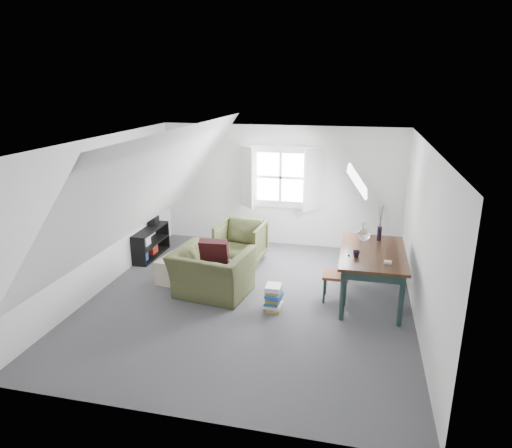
% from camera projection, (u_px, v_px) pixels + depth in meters
% --- Properties ---
extents(floor, '(5.50, 5.50, 0.00)m').
position_uv_depth(floor, '(250.00, 300.00, 7.27)').
color(floor, '#47464B').
rests_on(floor, ground).
extents(ceiling, '(5.50, 5.50, 0.00)m').
position_uv_depth(ceiling, '(249.00, 142.00, 6.52)').
color(ceiling, white).
rests_on(ceiling, wall_back).
extents(wall_back, '(5.00, 0.00, 5.00)m').
position_uv_depth(wall_back, '(281.00, 186.00, 9.45)').
color(wall_back, white).
rests_on(wall_back, ground).
extents(wall_front, '(5.00, 0.00, 5.00)m').
position_uv_depth(wall_front, '(180.00, 311.00, 4.34)').
color(wall_front, white).
rests_on(wall_front, ground).
extents(wall_left, '(0.00, 5.50, 5.50)m').
position_uv_depth(wall_left, '(100.00, 215.00, 7.43)').
color(wall_left, white).
rests_on(wall_left, ground).
extents(wall_right, '(0.00, 5.50, 5.50)m').
position_uv_depth(wall_right, '(423.00, 238.00, 6.36)').
color(wall_right, white).
rests_on(wall_right, ground).
extents(slope_left, '(3.19, 5.50, 4.48)m').
position_uv_depth(slope_left, '(152.00, 187.00, 7.07)').
color(slope_left, white).
rests_on(slope_left, wall_left).
extents(slope_right, '(3.19, 5.50, 4.48)m').
position_uv_depth(slope_right, '(356.00, 197.00, 6.41)').
color(slope_right, white).
rests_on(slope_right, wall_right).
extents(dormer_window, '(1.71, 0.35, 1.30)m').
position_uv_depth(dormer_window, '(280.00, 178.00, 9.32)').
color(dormer_window, white).
rests_on(dormer_window, wall_back).
extents(skylight, '(0.35, 0.75, 0.47)m').
position_uv_depth(skylight, '(357.00, 181.00, 7.63)').
color(skylight, white).
rests_on(skylight, slope_right).
extents(armchair_near, '(1.32, 1.19, 0.77)m').
position_uv_depth(armchair_near, '(213.00, 294.00, 7.47)').
color(armchair_near, '#404525').
rests_on(armchair_near, floor).
extents(armchair_far, '(0.91, 0.93, 0.79)m').
position_uv_depth(armchair_far, '(241.00, 262.00, 8.82)').
color(armchair_far, '#404525').
rests_on(armchair_far, floor).
extents(throw_pillow, '(0.48, 0.30, 0.48)m').
position_uv_depth(throw_pillow, '(214.00, 252.00, 7.40)').
color(throw_pillow, '#380F15').
rests_on(throw_pillow, armchair_near).
extents(ottoman, '(0.71, 0.71, 0.42)m').
position_uv_depth(ottoman, '(180.00, 270.00, 7.91)').
color(ottoman, '#BAA88F').
rests_on(ottoman, floor).
extents(dining_table, '(0.99, 1.65, 0.82)m').
position_uv_depth(dining_table, '(372.00, 258.00, 7.07)').
color(dining_table, '#32190D').
rests_on(dining_table, floor).
extents(demijohn, '(0.21, 0.21, 0.30)m').
position_uv_depth(demijohn, '(364.00, 234.00, 7.45)').
color(demijohn, silver).
rests_on(demijohn, dining_table).
extents(vase_twigs, '(0.08, 0.08, 0.59)m').
position_uv_depth(vase_twigs, '(379.00, 233.00, 7.49)').
color(vase_twigs, black).
rests_on(vase_twigs, dining_table).
extents(cup, '(0.11, 0.11, 0.10)m').
position_uv_depth(cup, '(356.00, 257.00, 6.81)').
color(cup, black).
rests_on(cup, dining_table).
extents(paper_box, '(0.12, 0.08, 0.04)m').
position_uv_depth(paper_box, '(388.00, 262.00, 6.57)').
color(paper_box, white).
rests_on(paper_box, dining_table).
extents(dining_chair_far, '(0.38, 0.38, 0.81)m').
position_uv_depth(dining_chair_far, '(377.00, 254.00, 8.04)').
color(dining_chair_far, brown).
rests_on(dining_chair_far, floor).
extents(dining_chair_near, '(0.40, 0.40, 0.85)m').
position_uv_depth(dining_chair_near, '(338.00, 274.00, 7.15)').
color(dining_chair_near, brown).
rests_on(dining_chair_near, floor).
extents(media_shelf, '(0.37, 1.12, 0.58)m').
position_uv_depth(media_shelf, '(148.00, 244.00, 9.00)').
color(media_shelf, black).
rests_on(media_shelf, floor).
extents(electronics_box, '(0.17, 0.23, 0.18)m').
position_uv_depth(electronics_box, '(153.00, 221.00, 9.15)').
color(electronics_box, black).
rests_on(electronics_box, media_shelf).
extents(magazine_stack, '(0.29, 0.35, 0.39)m').
position_uv_depth(magazine_stack, '(274.00, 298.00, 6.92)').
color(magazine_stack, '#B29933').
rests_on(magazine_stack, floor).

